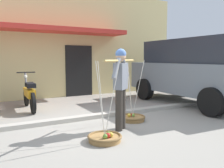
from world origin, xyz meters
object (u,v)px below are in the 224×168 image
fruit_basket_right_side (105,137)px  parked_truck (196,70)px  fruit_vendor (121,84)px  fruit_basket_left_side (132,118)px  motorcycle_second_in_row (29,94)px

fruit_basket_right_side → parked_truck: bearing=22.1°
fruit_vendor → fruit_basket_right_side: bearing=-142.1°
fruit_basket_left_side → fruit_basket_right_side: (-1.24, -0.96, 0.00)m
fruit_basket_left_side → fruit_basket_right_side: same height
fruit_basket_left_side → motorcycle_second_in_row: 3.17m
fruit_basket_left_side → parked_truck: bearing=14.2°
fruit_basket_left_side → parked_truck: (3.00, 0.76, 1.06)m
motorcycle_second_in_row → parked_truck: (4.95, -1.71, 0.68)m
motorcycle_second_in_row → fruit_basket_right_side: bearing=-78.5°
parked_truck → motorcycle_second_in_row: bearing=160.9°
fruit_basket_left_side → parked_truck: size_ratio=0.30×
fruit_basket_right_side → parked_truck: parked_truck is taller
fruit_basket_right_side → parked_truck: size_ratio=0.30×
fruit_basket_left_side → fruit_vendor: bearing=-142.4°
fruit_basket_left_side → motorcycle_second_in_row: fruit_basket_left_side is taller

